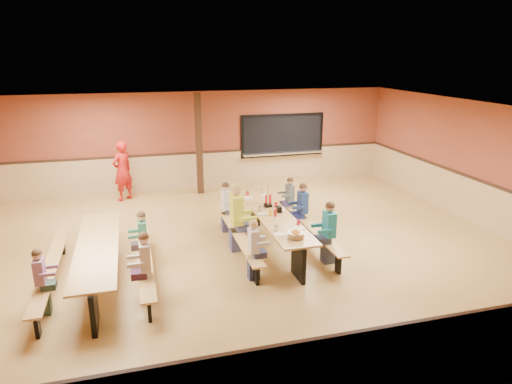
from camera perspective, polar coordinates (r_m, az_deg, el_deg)
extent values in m
plane|color=olive|center=(10.03, -1.91, -7.18)|extent=(12.00, 12.00, 0.00)
cube|color=brown|center=(14.30, -6.70, 6.41)|extent=(12.00, 0.04, 3.00)
cube|color=brown|center=(5.15, 11.50, -13.91)|extent=(12.00, 0.04, 3.00)
cube|color=brown|center=(12.32, 26.30, 3.01)|extent=(0.04, 10.00, 3.00)
cube|color=white|center=(9.22, -2.09, 10.08)|extent=(12.00, 10.00, 0.04)
cube|color=black|center=(14.87, 3.32, 7.11)|extent=(2.60, 0.06, 1.20)
cube|color=silver|center=(14.90, 3.40, 4.89)|extent=(2.70, 0.28, 0.06)
cube|color=black|center=(13.69, -7.14, 5.92)|extent=(0.18, 0.18, 3.00)
cube|color=tan|center=(9.93, 2.26, -2.96)|extent=(0.75, 3.60, 0.04)
cube|color=black|center=(8.73, 5.34, -8.61)|extent=(0.08, 0.60, 0.70)
cube|color=black|center=(11.46, -0.10, -2.14)|extent=(0.08, 0.60, 0.70)
cube|color=tan|center=(9.83, -2.37, -4.97)|extent=(0.26, 3.60, 0.04)
cube|color=black|center=(9.92, -2.35, -6.18)|extent=(0.06, 0.18, 0.41)
cube|color=tan|center=(10.30, 6.63, -4.03)|extent=(0.26, 3.60, 0.04)
cube|color=black|center=(10.38, 6.59, -5.19)|extent=(0.06, 0.18, 0.41)
cube|color=tan|center=(8.89, -19.25, -6.43)|extent=(0.75, 3.60, 0.04)
cube|color=black|center=(7.67, -19.60, -13.49)|extent=(0.08, 0.60, 0.70)
cube|color=black|center=(10.46, -18.60, -4.99)|extent=(0.08, 0.60, 0.70)
cube|color=tan|center=(9.11, -24.29, -8.42)|extent=(0.26, 3.60, 0.04)
cube|color=black|center=(9.21, -24.11, -9.69)|extent=(0.06, 0.18, 0.41)
cube|color=tan|center=(8.97, -13.77, -7.73)|extent=(0.26, 3.60, 0.04)
cube|color=black|center=(9.07, -13.67, -9.02)|extent=(0.06, 0.18, 0.41)
imported|color=#AC1813|center=(13.61, -16.35, 2.56)|extent=(0.75, 0.72, 1.74)
cylinder|color=#B1171C|center=(10.57, 1.55, -0.95)|extent=(0.16, 0.16, 0.22)
cube|color=black|center=(10.06, 2.89, -2.19)|extent=(0.10, 0.14, 0.13)
cylinder|color=yellow|center=(9.84, 1.80, -2.51)|extent=(0.06, 0.06, 0.17)
cylinder|color=#B2140F|center=(9.79, 2.42, -2.61)|extent=(0.06, 0.06, 0.17)
cube|color=black|center=(10.42, 1.51, -1.68)|extent=(0.16, 0.16, 0.06)
cube|color=tan|center=(10.34, 1.52, -0.21)|extent=(0.02, 0.09, 0.50)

